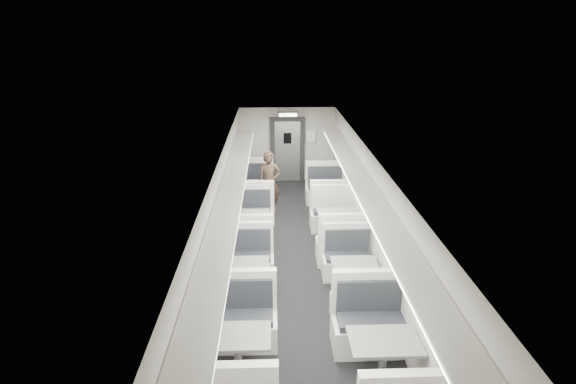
{
  "coord_description": "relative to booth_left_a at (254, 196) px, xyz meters",
  "views": [
    {
      "loc": [
        -0.48,
        -8.01,
        4.8
      ],
      "look_at": [
        -0.13,
        1.84,
        1.13
      ],
      "focal_mm": 28.0,
      "sensor_mm": 36.0,
      "label": 1
    }
  ],
  "objects": [
    {
      "name": "window_b",
      "position": [
        -0.49,
        -2.34,
        0.95
      ],
      "size": [
        0.02,
        1.18,
        0.84
      ],
      "primitive_type": "cube",
      "color": "black",
      "rests_on": "room"
    },
    {
      "name": "booth_left_d",
      "position": [
        0.0,
        -6.41,
        0.01
      ],
      "size": [
        1.12,
        2.26,
        1.21
      ],
      "color": "silver",
      "rests_on": "room"
    },
    {
      "name": "luggage_rack_left",
      "position": [
        -0.24,
        -3.84,
        1.52
      ],
      "size": [
        0.46,
        10.4,
        0.09
      ],
      "color": "silver",
      "rests_on": "room"
    },
    {
      "name": "passenger",
      "position": [
        0.43,
        -0.16,
        0.45
      ],
      "size": [
        0.62,
        0.41,
        1.69
      ],
      "primitive_type": "imported",
      "rotation": [
        0.0,
        0.0,
        -0.01
      ],
      "color": "black",
      "rests_on": "room"
    },
    {
      "name": "wall_notice",
      "position": [
        1.75,
        2.38,
        1.1
      ],
      "size": [
        0.32,
        0.02,
        0.4
      ],
      "primitive_type": "cube",
      "color": "silver",
      "rests_on": "room"
    },
    {
      "name": "booth_right_d",
      "position": [
        2.0,
        -6.63,
        0.03
      ],
      "size": [
        1.16,
        2.35,
        1.26
      ],
      "color": "silver",
      "rests_on": "room"
    },
    {
      "name": "booth_right_b",
      "position": [
        2.0,
        -2.17,
        0.01
      ],
      "size": [
        1.12,
        2.27,
        1.21
      ],
      "color": "silver",
      "rests_on": "room"
    },
    {
      "name": "window_d",
      "position": [
        -0.49,
        -6.74,
        0.95
      ],
      "size": [
        0.02,
        1.18,
        0.84
      ],
      "primitive_type": "cube",
      "color": "black",
      "rests_on": "room"
    },
    {
      "name": "window_a",
      "position": [
        -0.49,
        -0.14,
        0.95
      ],
      "size": [
        0.02,
        1.18,
        0.84
      ],
      "primitive_type": "cube",
      "color": "black",
      "rests_on": "room"
    },
    {
      "name": "booth_left_c",
      "position": [
        0.0,
        -4.32,
        -0.02
      ],
      "size": [
        1.03,
        2.09,
        1.12
      ],
      "color": "silver",
      "rests_on": "room"
    },
    {
      "name": "luggage_rack_right",
      "position": [
        2.24,
        -3.84,
        1.52
      ],
      "size": [
        0.46,
        10.4,
        0.09
      ],
      "color": "silver",
      "rests_on": "room"
    },
    {
      "name": "exit_sign",
      "position": [
        1.0,
        1.9,
        1.88
      ],
      "size": [
        0.62,
        0.12,
        0.16
      ],
      "color": "black",
      "rests_on": "room"
    },
    {
      "name": "booth_left_a",
      "position": [
        0.0,
        0.0,
        0.0
      ],
      "size": [
        1.09,
        2.21,
        1.18
      ],
      "color": "silver",
      "rests_on": "room"
    },
    {
      "name": "booth_left_b",
      "position": [
        0.0,
        -2.0,
        -0.02
      ],
      "size": [
        1.02,
        2.08,
        1.11
      ],
      "color": "silver",
      "rests_on": "room"
    },
    {
      "name": "vestibule_door",
      "position": [
        1.0,
        2.39,
        0.64
      ],
      "size": [
        1.1,
        0.13,
        2.1
      ],
      "color": "black",
      "rests_on": "room"
    },
    {
      "name": "window_c",
      "position": [
        -0.49,
        -4.54,
        0.95
      ],
      "size": [
        0.02,
        1.18,
        0.84
      ],
      "primitive_type": "cube",
      "color": "black",
      "rests_on": "room"
    },
    {
      "name": "booth_right_c",
      "position": [
        2.0,
        -4.35,
        -0.03
      ],
      "size": [
        1.01,
        2.06,
        1.1
      ],
      "color": "silver",
      "rests_on": "room"
    },
    {
      "name": "room",
      "position": [
        1.0,
        -3.54,
        0.8
      ],
      "size": [
        3.24,
        12.24,
        2.64
      ],
      "color": "black",
      "rests_on": "ground"
    },
    {
      "name": "booth_right_a",
      "position": [
        2.0,
        -0.32,
        -0.0
      ],
      "size": [
        1.08,
        2.18,
        1.17
      ],
      "color": "silver",
      "rests_on": "room"
    }
  ]
}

